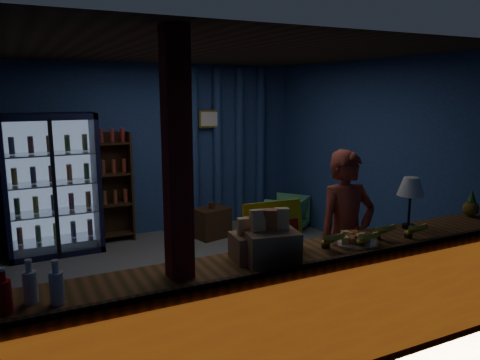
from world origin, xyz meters
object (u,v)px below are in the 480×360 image
at_px(green_chair, 287,213).
at_px(table_lamp, 411,189).
at_px(shopkeeper, 346,236).
at_px(pastry_tray, 353,240).

relative_size(green_chair, table_lamp, 1.25).
bearing_deg(shopkeeper, pastry_tray, -118.93).
bearing_deg(green_chair, table_lamp, 40.12).
distance_m(shopkeeper, pastry_tray, 0.57).
xyz_separation_m(shopkeeper, table_lamp, (0.42, -0.36, 0.49)).
relative_size(shopkeeper, green_chair, 2.78).
xyz_separation_m(green_chair, pastry_tray, (-1.39, -3.24, 0.70)).
bearing_deg(pastry_tray, shopkeeper, 56.76).
relative_size(shopkeeper, table_lamp, 3.48).
bearing_deg(green_chair, shopkeeper, 30.74).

